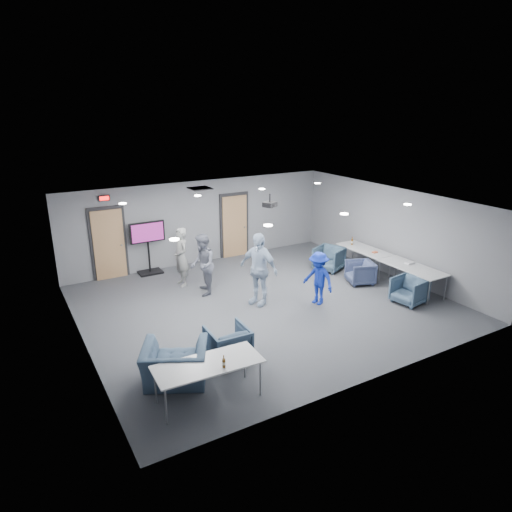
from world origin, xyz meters
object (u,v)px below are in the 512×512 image
person_a (181,257)px  person_c (258,269)px  chair_front_b (175,364)px  projector (270,204)px  person_d (318,278)px  person_b (203,265)px  bottle_right (352,242)px  chair_right_b (360,272)px  bottle_front (224,363)px  table_front_left (208,366)px  table_right_a (364,250)px  chair_front_a (228,344)px  chair_right_a (329,259)px  tv_stand (148,245)px  table_right_b (412,268)px  chair_right_c (409,290)px

person_a → person_c: 2.55m
chair_front_b → projector: 5.57m
person_d → person_b: bearing=-145.7°
projector → bottle_right: bearing=-23.4°
chair_right_b → projector: 3.38m
chair_front_b → bottle_front: 1.24m
person_b → table_front_left: bearing=-2.8°
person_a → table_right_a: bearing=71.6°
person_b → table_front_left: 4.80m
person_d → chair_front_a: bearing=-82.1°
chair_right_a → table_front_left: size_ratio=0.43×
chair_right_b → tv_stand: size_ratio=0.45×
table_right_a → projector: size_ratio=4.28×
chair_right_a → bottle_right: size_ratio=3.07×
person_b → person_d: (2.34, -2.10, -0.15)m
chair_right_a → table_right_b: bearing=-4.5°
chair_front_b → table_right_a: chair_front_b is taller
chair_right_c → table_front_left: table_front_left is taller
table_right_b → table_right_a: bearing=0.0°
table_right_b → tv_stand: 7.76m
chair_right_c → chair_front_a: size_ratio=0.95×
person_d → table_front_left: 4.80m
person_b → person_d: person_b is taller
chair_right_b → chair_front_b: bearing=-52.0°
chair_right_c → bottle_front: (-6.11, -1.39, 0.46)m
chair_front_b → table_right_b: chair_front_b is taller
tv_stand → projector: (2.67, -2.73, 1.47)m
projector → person_b: bearing=143.1°
chair_front_b → tv_stand: (1.39, 5.95, 0.55)m
person_d → chair_right_b: person_d is taller
person_d → table_right_a: (2.76, 1.25, -0.02)m
person_b → chair_right_b: 4.60m
person_c → person_d: 1.58m
chair_right_a → bottle_front: 7.38m
person_c → chair_right_a: 3.43m
chair_right_a → projector: projector is taller
chair_front_b → bottle_front: (0.51, -1.04, 0.43)m
chair_right_c → bottle_right: bearing=160.5°
chair_right_a → tv_stand: (-4.99, 2.55, 0.55)m
person_a → projector: (2.15, -1.32, 1.55)m
chair_front_b → bottle_right: bottle_right is taller
person_c → chair_right_c: bearing=36.0°
table_right_a → bottle_right: bottle_right is taller
person_b → tv_stand: 2.45m
projector → bottle_front: bearing=-154.6°
chair_right_a → chair_right_c: (0.24, -3.05, -0.02)m
person_c → table_right_a: size_ratio=1.06×
person_a → chair_front_a: person_a is taller
person_d → tv_stand: bearing=-158.7°
chair_front_b → chair_front_a: bearing=-143.1°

